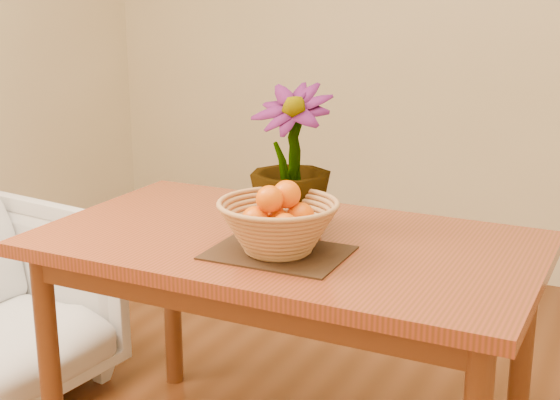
% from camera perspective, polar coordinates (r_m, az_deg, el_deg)
% --- Properties ---
extents(wall_back, '(4.00, 0.02, 2.70)m').
position_cam_1_polar(wall_back, '(3.94, 13.31, 13.77)').
color(wall_back, beige).
rests_on(wall_back, floor).
extents(table, '(1.40, 0.80, 0.75)m').
position_cam_1_polar(table, '(2.23, 0.51, -4.89)').
color(table, maroon).
rests_on(table, floor).
extents(placemat, '(0.36, 0.28, 0.01)m').
position_cam_1_polar(placemat, '(2.06, -0.13, -3.88)').
color(placemat, '#321E12').
rests_on(placemat, table).
extents(wicker_basket, '(0.32, 0.32, 0.13)m').
position_cam_1_polar(wicker_basket, '(2.04, -0.13, -2.09)').
color(wicker_basket, '#B08149').
rests_on(wicker_basket, placemat).
extents(orange_pile, '(0.16, 0.16, 0.13)m').
position_cam_1_polar(orange_pile, '(2.03, -0.12, -0.89)').
color(orange_pile, '#F66404').
rests_on(orange_pile, wicker_basket).
extents(potted_plant, '(0.24, 0.24, 0.42)m').
position_cam_1_polar(potted_plant, '(2.21, 0.79, 3.04)').
color(potted_plant, '#1C4E16').
rests_on(potted_plant, table).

